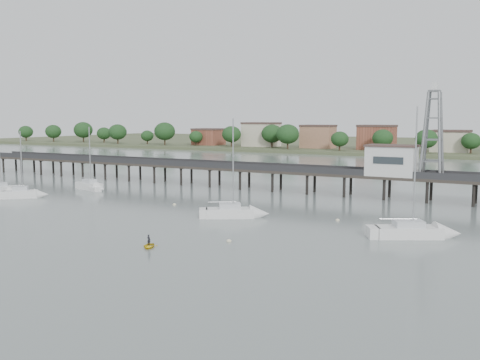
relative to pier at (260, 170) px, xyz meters
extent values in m
cube|color=#2D2823|center=(0.00, 0.00, -0.04)|extent=(150.00, 5.00, 0.50)
cube|color=#333335|center=(0.00, -2.40, 0.76)|extent=(150.00, 0.12, 1.10)
cube|color=#333335|center=(0.00, 2.40, 0.76)|extent=(150.00, 0.12, 1.10)
cylinder|color=black|center=(-73.00, -1.90, -1.99)|extent=(0.50, 0.50, 4.40)
cylinder|color=black|center=(-73.00, 1.90, -1.99)|extent=(0.50, 0.50, 4.40)
cylinder|color=black|center=(0.00, -1.90, -1.99)|extent=(0.50, 0.50, 4.40)
cylinder|color=black|center=(0.00, 1.90, -1.99)|extent=(0.50, 0.50, 4.40)
cube|color=silver|center=(25.00, 0.00, 2.71)|extent=(8.00, 5.00, 5.00)
cube|color=#4C3833|center=(25.00, 0.00, 5.36)|extent=(8.40, 5.40, 0.30)
cube|color=slate|center=(31.50, 0.00, 14.36)|extent=(1.80, 1.80, 0.30)
cube|color=silver|center=(31.50, 0.00, 15.11)|extent=(0.90, 0.90, 1.20)
cube|color=white|center=(-29.01, -16.02, -3.32)|extent=(6.14, 3.48, 1.65)
cone|color=white|center=(-25.48, -16.82, -3.32)|extent=(2.85, 2.73, 2.25)
cube|color=silver|center=(-29.01, -16.02, -2.14)|extent=(2.90, 2.32, 0.75)
cylinder|color=#A5A8AA|center=(-28.61, -16.11, 2.92)|extent=(0.18, 0.18, 10.84)
cylinder|color=#A5A8AA|center=(-29.95, -15.80, -1.59)|extent=(3.31, 0.87, 0.12)
cube|color=white|center=(9.57, -28.24, -3.32)|extent=(6.97, 5.77, 1.65)
cone|color=white|center=(13.05, -25.99, -3.32)|extent=(3.72, 3.67, 2.58)
cube|color=silver|center=(9.57, -28.24, -2.14)|extent=(3.59, 3.33, 0.75)
cylinder|color=#A5A8AA|center=(9.95, -27.99, 3.72)|extent=(0.18, 0.18, 12.43)
cylinder|color=#A5A8AA|center=(8.64, -28.84, -1.59)|extent=(3.31, 2.20, 0.12)
cube|color=white|center=(33.97, -29.11, -3.32)|extent=(7.84, 6.09, 1.65)
cone|color=white|center=(38.00, -26.87, -3.32)|extent=(4.08, 4.00, 2.87)
cube|color=silver|center=(33.97, -29.11, -2.14)|extent=(3.98, 3.60, 0.75)
cylinder|color=#A5A8AA|center=(34.42, -28.86, 4.42)|extent=(0.18, 0.18, 13.83)
cylinder|color=#A5A8AA|center=(32.90, -29.71, -1.59)|extent=(3.82, 2.20, 0.12)
cube|color=white|center=(-31.42, -30.02, -3.32)|extent=(5.44, 5.32, 1.65)
cone|color=white|center=(-28.94, -27.66, -3.32)|extent=(3.12, 3.12, 2.13)
cube|color=silver|center=(-31.42, -30.02, -2.14)|extent=(2.94, 2.91, 0.75)
cylinder|color=#A5A8AA|center=(-31.14, -29.75, 2.64)|extent=(0.18, 0.18, 10.28)
cylinder|color=#A5A8AA|center=(-32.08, -30.65, -1.59)|extent=(2.40, 2.29, 0.12)
cube|color=white|center=(-39.75, -27.83, -3.32)|extent=(5.09, 2.08, 1.65)
cone|color=white|center=(-36.60, -27.76, -3.32)|extent=(2.15, 2.01, 1.96)
cube|color=silver|center=(-39.75, -27.83, -2.14)|extent=(2.28, 1.62, 0.75)
cylinder|color=#A5A8AA|center=(-39.40, -27.82, 2.24)|extent=(0.18, 0.18, 9.47)
cube|color=white|center=(-26.78, -17.13, -3.46)|extent=(3.71, 2.54, 0.95)
cube|color=silver|center=(-27.49, -16.86, -2.89)|extent=(1.47, 1.47, 0.57)
imported|color=gold|center=(10.71, -47.48, -3.79)|extent=(1.69, 1.20, 2.33)
imported|color=black|center=(10.71, -47.48, -3.79)|extent=(0.45, 1.17, 0.28)
ellipsoid|color=#F4EBBD|center=(-42.22, -25.27, -3.71)|extent=(0.56, 0.56, 0.39)
ellipsoid|color=#F4EBBD|center=(23.48, -23.22, -3.71)|extent=(0.56, 0.56, 0.39)
ellipsoid|color=#F4EBBD|center=(16.87, -41.02, -3.71)|extent=(0.56, 0.56, 0.39)
ellipsoid|color=#F4EBBD|center=(-3.59, -23.23, -3.71)|extent=(0.56, 0.56, 0.39)
cube|color=#475133|center=(0.00, 185.00, -3.29)|extent=(500.00, 170.00, 1.40)
cube|color=brown|center=(-90.00, 123.00, 1.91)|extent=(13.00, 10.50, 9.00)
cube|color=brown|center=(-62.00, 123.00, 1.91)|extent=(13.00, 10.50, 9.00)
cube|color=brown|center=(-35.00, 123.00, 1.91)|extent=(13.00, 10.50, 9.00)
cube|color=brown|center=(-10.00, 123.00, 1.91)|extent=(13.00, 10.50, 9.00)
cube|color=brown|center=(18.00, 123.00, 1.91)|extent=(13.00, 10.50, 9.00)
ellipsoid|color=#193D1B|center=(-120.00, 111.00, 2.21)|extent=(8.00, 8.00, 6.80)
ellipsoid|color=#193D1B|center=(0.00, 111.00, 2.21)|extent=(8.00, 8.00, 6.80)
camera|label=1|loc=(46.44, -91.65, 9.95)|focal=40.00mm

